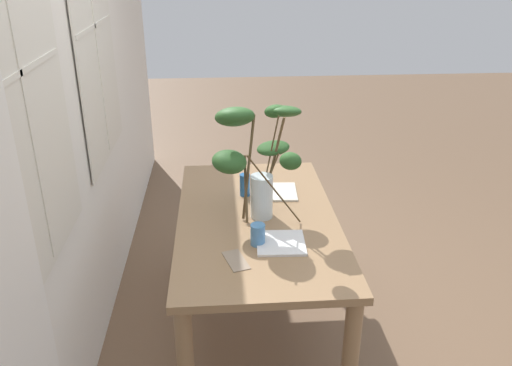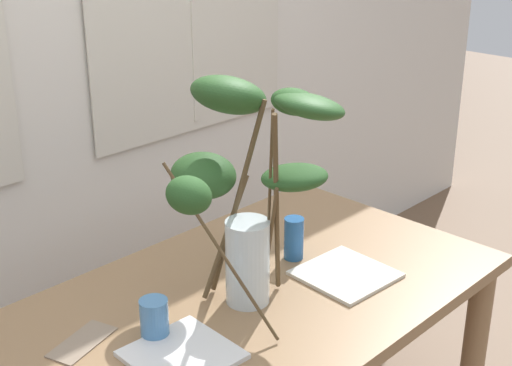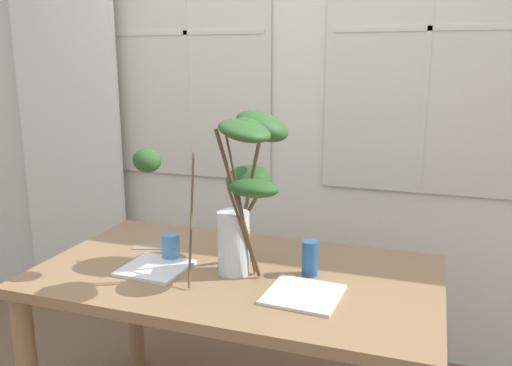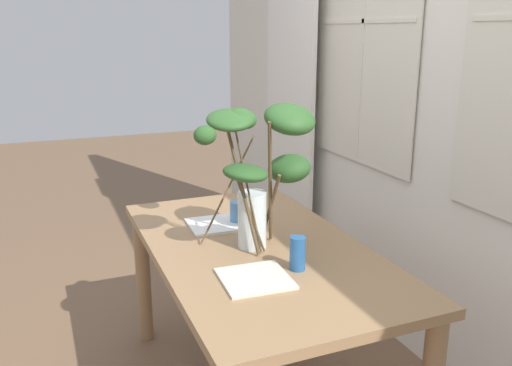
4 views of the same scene
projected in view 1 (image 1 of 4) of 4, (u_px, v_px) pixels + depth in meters
ground at (257, 328)px, 3.23m from camera, size 14.00×14.00×0.00m
back_wall_with_windows at (62, 120)px, 2.61m from camera, size 5.85×0.14×2.71m
dining_table at (257, 235)px, 2.96m from camera, size 1.57×0.89×0.78m
vase_with_branches at (254, 152)px, 2.78m from camera, size 0.61×0.54×0.66m
drinking_glass_blue_left at (258, 235)px, 2.62m from camera, size 0.08×0.08×0.11m
drinking_glass_blue_right at (245, 185)px, 3.14m from camera, size 0.06×0.06×0.14m
plate_square_left at (281, 243)px, 2.64m from camera, size 0.26×0.26×0.01m
plate_square_right at (276, 192)px, 3.20m from camera, size 0.27×0.27×0.01m
napkin_folded at (236, 260)px, 2.50m from camera, size 0.20×0.14×0.00m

